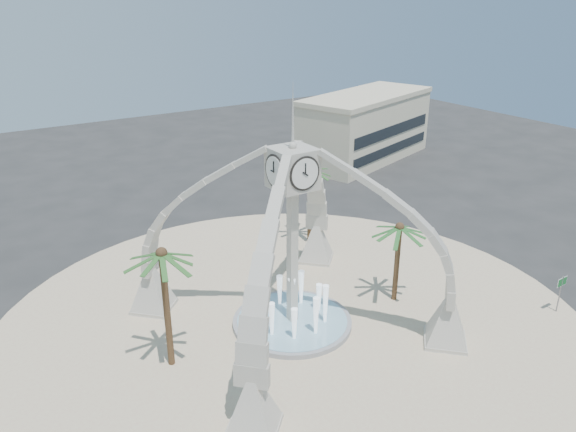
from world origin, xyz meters
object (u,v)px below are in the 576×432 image
palm_west (162,255)px  palm_north (310,170)px  street_sign (561,286)px  palm_east (400,228)px  clock_tower (292,237)px  fountain (292,321)px

palm_west → palm_north: bearing=30.0°
palm_west → palm_north: palm_west is taller
palm_north → street_sign: (7.75, -19.10, -4.68)m
palm_east → clock_tower: bearing=170.8°
palm_east → street_sign: bearing=-41.8°
fountain → palm_east: size_ratio=1.23×
fountain → palm_north: bearing=49.9°
clock_tower → fountain: clock_tower is taller
palm_east → palm_west: size_ratio=0.79×
clock_tower → palm_north: bearing=49.9°
fountain → palm_west: size_ratio=0.97×
palm_north → clock_tower: bearing=-130.1°
clock_tower → street_sign: 19.15m
street_sign → fountain: bearing=151.1°
palm_west → palm_east: bearing=-5.9°
fountain → palm_east: bearing=-9.2°
palm_east → palm_west: 16.68m
clock_tower → street_sign: bearing=-28.2°
palm_west → palm_north: 19.80m
palm_west → street_sign: (24.89, -9.19, -5.27)m
palm_west → street_sign: bearing=-20.3°
clock_tower → palm_north: size_ratio=2.35×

